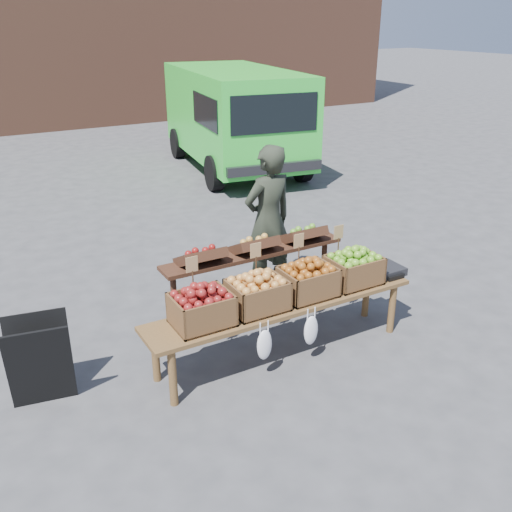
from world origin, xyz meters
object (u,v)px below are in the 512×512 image
delivery_van (235,120)px  crate_russet_pears (257,295)px  chalkboard_sign (40,362)px  vendor (268,221)px  crate_green_apples (353,270)px  crate_red_apples (308,282)px  weighing_scale (385,270)px  back_table (254,276)px  display_bench (282,328)px  crate_golden_apples (202,310)px

delivery_van → crate_russet_pears: size_ratio=9.07×
delivery_van → chalkboard_sign: (-5.13, -6.20, -0.63)m
delivery_van → vendor: 5.86m
crate_green_apples → vendor: bearing=100.3°
crate_red_apples → weighing_scale: 0.98m
chalkboard_sign → crate_russet_pears: size_ratio=1.56×
crate_red_apples → crate_green_apples: 0.55m
delivery_van → vendor: bearing=-105.2°
crate_russet_pears → crate_red_apples: 0.55m
vendor → chalkboard_sign: vendor is taller
weighing_scale → back_table: bearing=147.8°
back_table → crate_red_apples: 0.76m
display_bench → crate_russet_pears: crate_russet_pears is taller
delivery_van → back_table: bearing=-107.2°
vendor → weighing_scale: (0.65, -1.26, -0.27)m
delivery_van → crate_green_apples: 6.96m
delivery_van → vendor: delivery_van is taller
weighing_scale → crate_green_apples: bearing=180.0°
chalkboard_sign → weighing_scale: chalkboard_sign is taller
crate_red_apples → vendor: bearing=75.6°
chalkboard_sign → crate_russet_pears: crate_russet_pears is taller
vendor → crate_red_apples: vendor is taller
chalkboard_sign → crate_red_apples: 2.46m
chalkboard_sign → crate_green_apples: bearing=2.1°
weighing_scale → delivery_van: bearing=75.1°
display_bench → back_table: bearing=81.7°
vendor → display_bench: 1.51m
vendor → chalkboard_sign: size_ratio=2.24×
weighing_scale → crate_golden_apples: bearing=180.0°
weighing_scale → vendor: bearing=117.5°
crate_golden_apples → crate_red_apples: same height
display_bench → weighing_scale: bearing=0.0°
vendor → display_bench: vendor is taller
vendor → crate_russet_pears: bearing=48.7°
crate_golden_apples → crate_red_apples: bearing=0.0°
crate_green_apples → back_table: bearing=135.0°
crate_russet_pears → crate_red_apples: size_ratio=1.00×
chalkboard_sign → display_bench: size_ratio=0.29×
vendor → crate_red_apples: size_ratio=3.50×
delivery_van → crate_red_apples: size_ratio=9.07×
back_table → crate_golden_apples: back_table is taller
vendor → crate_russet_pears: size_ratio=3.50×
delivery_van → crate_green_apples: (-2.18, -6.60, -0.31)m
crate_red_apples → weighing_scale: size_ratio=1.47×
delivery_van → chalkboard_sign: delivery_van is taller
display_bench → crate_russet_pears: bearing=180.0°
display_bench → crate_golden_apples: crate_golden_apples is taller
delivery_van → back_table: (-2.90, -5.88, -0.50)m
delivery_van → crate_russet_pears: 7.38m
back_table → crate_green_apples: size_ratio=4.20×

